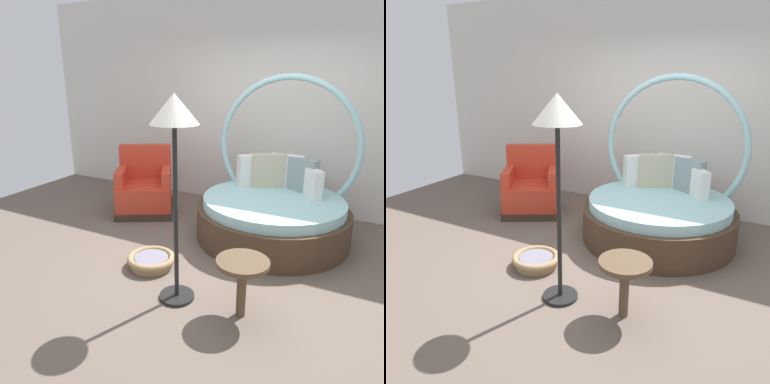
% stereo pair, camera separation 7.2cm
% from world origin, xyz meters
% --- Properties ---
extents(ground_plane, '(8.00, 8.00, 0.02)m').
position_xyz_m(ground_plane, '(0.00, 0.00, -0.01)').
color(ground_plane, '#66564C').
extents(back_wall, '(8.00, 0.12, 3.09)m').
position_xyz_m(back_wall, '(0.00, 2.04, 1.55)').
color(back_wall, silver).
rests_on(back_wall, ground_plane).
extents(round_daybed, '(1.83, 1.83, 1.96)m').
position_xyz_m(round_daybed, '(0.35, 0.96, 0.38)').
color(round_daybed, '#473323').
rests_on(round_daybed, ground_plane).
extents(red_armchair, '(1.09, 1.09, 0.94)m').
position_xyz_m(red_armchair, '(-1.57, 0.95, 0.33)').
color(red_armchair, '#38281E').
rests_on(red_armchair, ground_plane).
extents(pet_basket, '(0.51, 0.51, 0.13)m').
position_xyz_m(pet_basket, '(-0.57, -0.40, 0.07)').
color(pet_basket, '#9E7F56').
rests_on(pet_basket, ground_plane).
extents(side_table, '(0.44, 0.44, 0.52)m').
position_xyz_m(side_table, '(0.55, -0.74, 0.43)').
color(side_table, brown).
rests_on(side_table, ground_plane).
extents(floor_lamp, '(0.40, 0.40, 1.82)m').
position_xyz_m(floor_lamp, '(-0.06, -0.77, 1.53)').
color(floor_lamp, black).
rests_on(floor_lamp, ground_plane).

